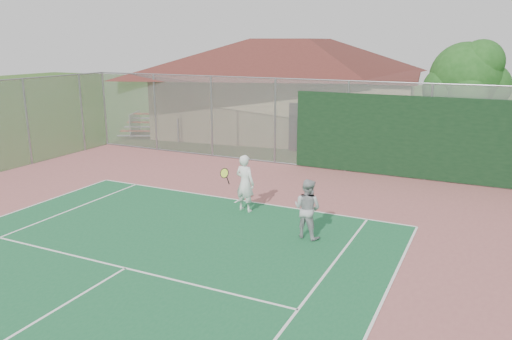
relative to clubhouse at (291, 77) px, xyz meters
The scene contains 7 objects.
back_fence 8.76m from the clubhouse, 53.15° to the right, with size 20.08×0.11×3.53m.
side_fence_left 13.40m from the clubhouse, 121.27° to the right, with size 0.08×9.00×3.50m.
clubhouse is the anchor object (origin of this frame).
bleachers 7.64m from the clubhouse, 145.97° to the right, with size 3.85×3.00×1.19m.
tree 9.08m from the clubhouse, 11.28° to the right, with size 3.61×3.42×5.03m.
player_white_front 13.56m from the clubhouse, 73.91° to the right, with size 1.04×0.71×1.71m.
player_grey_back 15.45m from the clubhouse, 66.51° to the right, with size 0.85×0.72×1.55m.
Camera 1 is at (7.06, -1.54, 4.92)m, focal length 35.00 mm.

